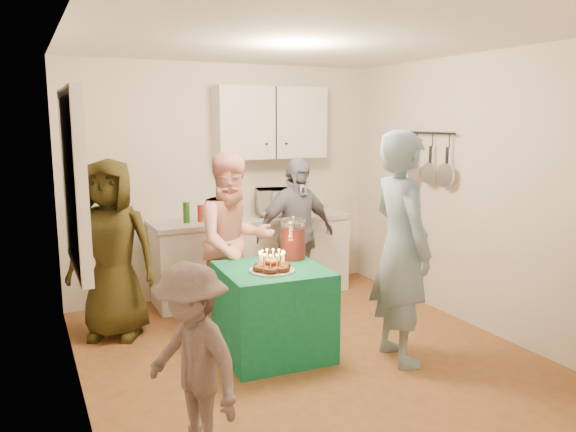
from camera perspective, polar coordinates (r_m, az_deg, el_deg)
name	(u,v)px	position (r m, az deg, el deg)	size (l,w,h in m)	color
floor	(306,354)	(4.96, 1.80, -13.84)	(4.00, 4.00, 0.00)	brown
ceiling	(307,40)	(4.59, 1.98, 17.44)	(4.00, 4.00, 0.00)	white
back_wall	(225,181)	(6.42, -6.38, 3.59)	(3.60, 3.60, 0.00)	silver
left_wall	(73,222)	(4.10, -21.03, -0.54)	(4.00, 4.00, 0.00)	silver
right_wall	(473,192)	(5.65, 18.32, 2.30)	(4.00, 4.00, 0.00)	silver
window_night	(71,181)	(4.37, -21.18, 3.36)	(0.04, 1.00, 1.20)	black
counter	(252,259)	(6.37, -3.64, -4.38)	(2.20, 0.58, 0.86)	white
countertop	(252,219)	(6.27, -3.68, -0.35)	(2.24, 0.62, 0.05)	beige
upper_cabinet	(271,123)	(6.43, -1.78, 9.45)	(1.30, 0.30, 0.80)	white
pot_rack	(421,157)	(6.09, 13.35, 5.88)	(0.12, 1.00, 0.60)	black
microwave	(281,202)	(6.38, -0.76, 1.44)	(0.54, 0.37, 0.30)	white
party_table	(273,311)	(4.84, -1.55, -9.62)	(0.85, 0.85, 0.76)	#11744B
donut_cake	(272,261)	(4.60, -1.65, -4.55)	(0.38, 0.38, 0.18)	#381C0C
punch_jar	(293,240)	(4.99, 0.52, -2.46)	(0.22, 0.22, 0.34)	#B2100E
man_birthday	(401,248)	(4.66, 11.42, -3.21)	(0.70, 0.46, 1.91)	#7999B1
woman_back_left	(112,249)	(5.35, -17.48, -3.25)	(0.81, 0.53, 1.65)	#524917
woman_back_center	(234,243)	(5.30, -5.48, -2.72)	(0.82, 0.64, 1.69)	#EC7F7B
woman_back_right	(296,234)	(5.88, 0.80, -1.86)	(0.94, 0.39, 1.60)	#0F1434
child_near_left	(192,362)	(3.43, -9.72, -14.37)	(0.77, 0.44, 1.19)	#554544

